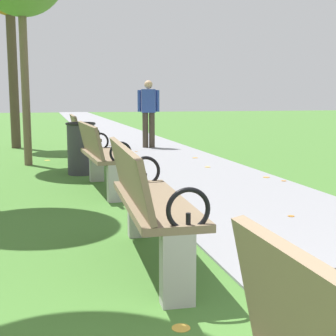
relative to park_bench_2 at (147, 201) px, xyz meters
name	(u,v)px	position (x,y,z in m)	size (l,w,h in m)	color
paved_walkway	(108,130)	(1.64, 14.95, -0.48)	(2.27, 44.00, 0.02)	gray
park_bench_2	(147,201)	(0.00, 0.00, 0.00)	(0.53, 1.62, 0.90)	#7A664C
park_bench_3	(101,155)	(0.00, 2.97, 0.00)	(0.55, 1.62, 0.90)	#7A664C
park_bench_4	(83,137)	(0.00, 5.97, 0.00)	(0.48, 1.60, 0.90)	#7A664C
pedestrian_walking	(149,110)	(1.75, 8.09, 0.44)	(0.52, 0.28, 1.62)	#3D3328
trash_bin	(81,148)	(-0.15, 4.45, -0.06)	(0.48, 0.48, 0.84)	#38383D
scattered_leaves	(168,178)	(1.09, 3.61, -0.47)	(4.53, 11.26, 0.02)	#93511E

